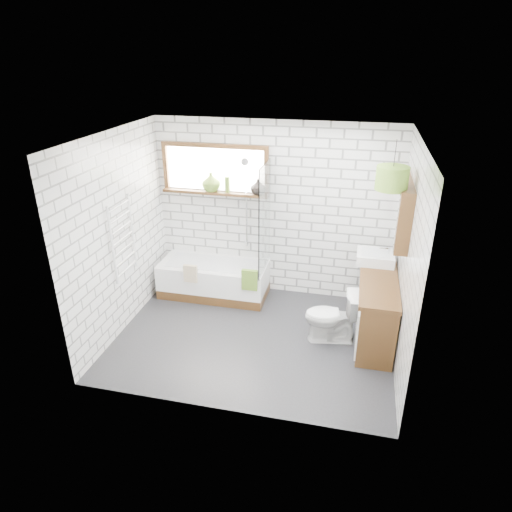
% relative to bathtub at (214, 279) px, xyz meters
% --- Properties ---
extents(floor, '(3.40, 2.60, 0.01)m').
position_rel_bathtub_xyz_m(floor, '(0.83, -0.96, -0.26)').
color(floor, black).
rests_on(floor, ground).
extents(ceiling, '(3.40, 2.60, 0.01)m').
position_rel_bathtub_xyz_m(ceiling, '(0.83, -0.96, 2.25)').
color(ceiling, white).
rests_on(ceiling, ground).
extents(wall_back, '(3.40, 0.01, 2.50)m').
position_rel_bathtub_xyz_m(wall_back, '(0.83, 0.35, 1.00)').
color(wall_back, white).
rests_on(wall_back, ground).
extents(wall_front, '(3.40, 0.01, 2.50)m').
position_rel_bathtub_xyz_m(wall_front, '(0.83, -2.26, 1.00)').
color(wall_front, white).
rests_on(wall_front, ground).
extents(wall_left, '(0.01, 2.60, 2.50)m').
position_rel_bathtub_xyz_m(wall_left, '(-0.88, -0.96, 1.00)').
color(wall_left, white).
rests_on(wall_left, ground).
extents(wall_right, '(0.01, 2.60, 2.50)m').
position_rel_bathtub_xyz_m(wall_right, '(2.53, -0.96, 1.00)').
color(wall_right, white).
rests_on(wall_right, ground).
extents(window, '(1.52, 0.16, 0.68)m').
position_rel_bathtub_xyz_m(window, '(-0.02, 0.30, 1.55)').
color(window, '#3A2210').
rests_on(window, wall_back).
extents(towel_radiator, '(0.06, 0.52, 1.00)m').
position_rel_bathtub_xyz_m(towel_radiator, '(-0.83, -0.96, 0.95)').
color(towel_radiator, white).
rests_on(towel_radiator, wall_left).
extents(mirror_cabinet, '(0.16, 1.20, 0.70)m').
position_rel_bathtub_xyz_m(mirror_cabinet, '(2.45, -0.36, 1.40)').
color(mirror_cabinet, '#3A2210').
rests_on(mirror_cabinet, wall_right).
extents(shower_riser, '(0.02, 0.02, 1.30)m').
position_rel_bathtub_xyz_m(shower_riser, '(0.43, 0.30, 1.10)').
color(shower_riser, silver).
rests_on(shower_riser, wall_back).
extents(bathtub, '(1.55, 0.68, 0.50)m').
position_rel_bathtub_xyz_m(bathtub, '(0.00, 0.00, 0.00)').
color(bathtub, white).
rests_on(bathtub, floor).
extents(shower_screen, '(0.02, 0.72, 1.50)m').
position_rel_bathtub_xyz_m(shower_screen, '(0.75, 0.00, 1.00)').
color(shower_screen, white).
rests_on(shower_screen, bathtub).
extents(towel_green, '(0.22, 0.06, 0.30)m').
position_rel_bathtub_xyz_m(towel_green, '(0.62, -0.34, 0.23)').
color(towel_green, '#587F26').
rests_on(towel_green, bathtub).
extents(towel_beige, '(0.20, 0.05, 0.25)m').
position_rel_bathtub_xyz_m(towel_beige, '(-0.22, -0.34, 0.23)').
color(towel_beige, tan).
rests_on(towel_beige, bathtub).
extents(vanity, '(0.45, 1.40, 0.80)m').
position_rel_bathtub_xyz_m(vanity, '(2.30, -0.58, 0.15)').
color(vanity, '#3A2210').
rests_on(vanity, floor).
extents(basin, '(0.47, 0.41, 0.14)m').
position_rel_bathtub_xyz_m(basin, '(2.24, -0.08, 0.62)').
color(basin, white).
rests_on(basin, vanity).
extents(tap, '(0.04, 0.04, 0.17)m').
position_rel_bathtub_xyz_m(tap, '(2.40, -0.08, 0.68)').
color(tap, silver).
rests_on(tap, vanity).
extents(toilet, '(0.48, 0.71, 0.67)m').
position_rel_bathtub_xyz_m(toilet, '(1.77, -0.79, 0.09)').
color(toilet, white).
rests_on(toilet, floor).
extents(vase_olive, '(0.26, 0.26, 0.27)m').
position_rel_bathtub_xyz_m(vase_olive, '(-0.08, 0.27, 1.36)').
color(vase_olive, olive).
rests_on(vase_olive, window).
extents(vase_dark, '(0.24, 0.24, 0.21)m').
position_rel_bathtub_xyz_m(vase_dark, '(0.59, 0.27, 1.34)').
color(vase_dark, black).
rests_on(vase_dark, window).
extents(bottle, '(0.09, 0.09, 0.22)m').
position_rel_bathtub_xyz_m(bottle, '(0.16, 0.27, 1.34)').
color(bottle, olive).
rests_on(bottle, window).
extents(pendant, '(0.34, 0.34, 0.25)m').
position_rel_bathtub_xyz_m(pendant, '(2.28, -0.77, 1.85)').
color(pendant, '#587F26').
rests_on(pendant, ceiling).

